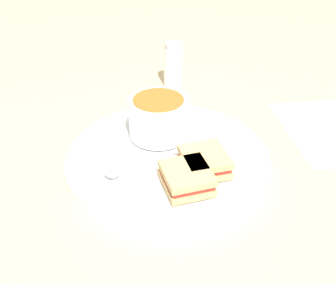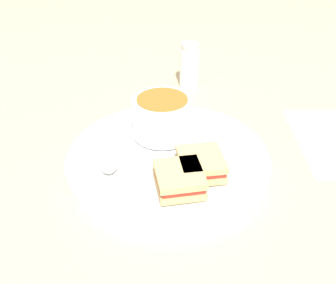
% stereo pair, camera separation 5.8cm
% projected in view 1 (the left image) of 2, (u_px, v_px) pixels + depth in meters
% --- Properties ---
extents(ground_plane, '(2.40, 2.40, 0.00)m').
position_uv_depth(ground_plane, '(168.00, 163.00, 0.60)').
color(ground_plane, '#D1B27F').
extents(plate, '(0.30, 0.30, 0.02)m').
position_uv_depth(plate, '(168.00, 157.00, 0.59)').
color(plate, white).
rests_on(plate, ground_plane).
extents(soup_bowl, '(0.09, 0.09, 0.06)m').
position_uv_depth(soup_bowl, '(159.00, 117.00, 0.61)').
color(soup_bowl, white).
rests_on(soup_bowl, plate).
extents(spoon, '(0.10, 0.03, 0.01)m').
position_uv_depth(spoon, '(111.00, 168.00, 0.55)').
color(spoon, silver).
rests_on(spoon, plate).
extents(sandwich_half_near, '(0.07, 0.07, 0.03)m').
position_uv_depth(sandwich_half_near, '(187.00, 178.00, 0.51)').
color(sandwich_half_near, tan).
rests_on(sandwich_half_near, plate).
extents(sandwich_half_far, '(0.08, 0.07, 0.03)m').
position_uv_depth(sandwich_half_far, '(205.00, 161.00, 0.54)').
color(sandwich_half_far, tan).
rests_on(sandwich_half_far, plate).
extents(salt_shaker, '(0.04, 0.04, 0.09)m').
position_uv_depth(salt_shaker, '(173.00, 65.00, 0.80)').
color(salt_shaker, silver).
rests_on(salt_shaker, ground_plane).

